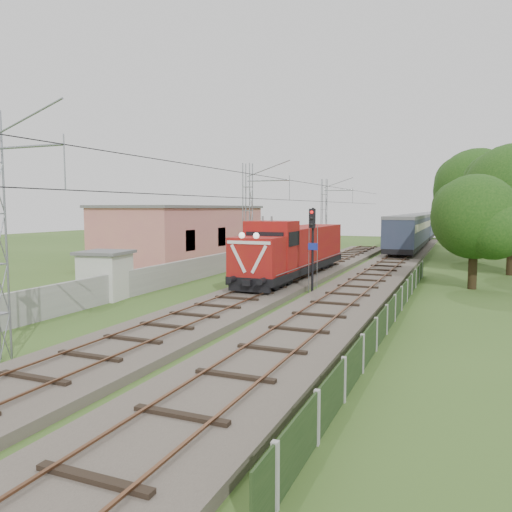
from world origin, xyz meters
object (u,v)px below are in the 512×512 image
at_px(locomotive, 294,250).
at_px(relay_hut, 105,275).
at_px(signal_post, 312,235).
at_px(coach_rake, 434,220).

height_order(locomotive, relay_hut, locomotive).
bearing_deg(relay_hut, signal_post, 28.59).
bearing_deg(locomotive, coach_rake, 86.05).
distance_m(locomotive, signal_post, 5.90).
relative_size(locomotive, coach_rake, 0.14).
relative_size(coach_rake, relay_hut, 39.77).
bearing_deg(signal_post, relay_hut, -151.41).
relative_size(coach_rake, signal_post, 22.97).
distance_m(signal_post, relay_hut, 11.74).
xyz_separation_m(locomotive, relay_hut, (-7.40, -10.59, -0.80)).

